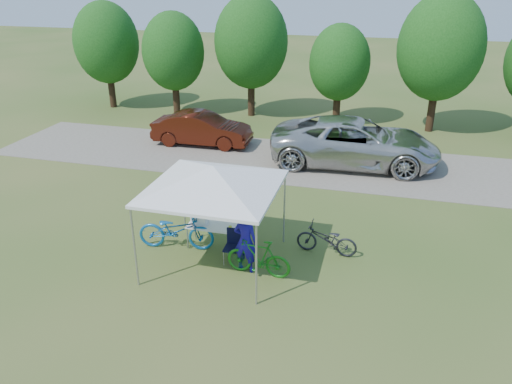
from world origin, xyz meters
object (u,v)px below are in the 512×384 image
Objects in this scene: folding_table at (217,227)px; sedan at (202,129)px; cooler at (200,218)px; minivan at (355,142)px; bike_dark at (327,239)px; cyclist at (245,241)px; folding_chair at (234,243)px; bike_green at (258,257)px; bike_blue at (176,230)px.

sedan reaches higher than folding_table.
minivan is (3.60, 7.54, 0.09)m from cooler.
minivan is at bearing -97.78° from sedan.
cyclist is at bearing -50.78° from bike_dark.
folding_chair is 0.21× the size of sedan.
folding_table is 0.38× the size of sedan.
cooler is at bearing -114.22° from bike_green.
cooler is 0.27× the size of cyclist.
bike_green is at bearing -28.15° from cooler.
folding_chair is 0.43× the size of bike_blue.
sedan is at bearing 113.23° from folding_table.
bike_dark is at bearing 137.97° from bike_green.
folding_chair is 0.93m from bike_green.
sedan is (-5.01, 9.32, 0.22)m from bike_green.
folding_table is 0.54m from cooler.
bike_blue is (-0.57, -0.34, -0.28)m from cooler.
cyclist reaches higher than bike_blue.
cooler is 0.27× the size of bike_green.
bike_blue is 0.32× the size of minivan.
bike_blue reaches higher than bike_green.
minivan is at bearing 64.45° from cooler.
minivan is (3.11, 7.54, 0.30)m from folding_table.
bike_blue reaches higher than cooler.
minivan reaches higher than folding_table.
sedan reaches higher than cooler.
folding_chair is at bearing -105.25° from bike_blue.
cyclist reaches higher than bike_green.
minivan is (0.13, 7.11, 0.49)m from bike_dark.
bike_green is (0.79, -0.50, -0.03)m from folding_chair.
bike_blue is at bearing 149.15° from minivan.
folding_table is at bearing -158.26° from sedan.
bike_green is at bearing -153.23° from sedan.
folding_chair is at bearing -25.29° from cooler.
folding_chair is at bearing -39.44° from folding_table.
bike_dark is (2.31, 0.97, -0.09)m from folding_chair.
folding_table is 0.96× the size of cyclist.
bike_blue is at bearing -149.43° from cooler.
minivan is (4.18, 7.88, 0.37)m from bike_blue.
bike_green is 0.26× the size of minivan.
minivan reaches higher than cooler.
bike_blue is at bearing -10.29° from cyclist.
bike_blue is at bearing -75.48° from bike_dark.
bike_dark is 0.25× the size of minivan.
sedan is (-6.66, 0.73, -0.20)m from minivan.
minivan is (1.65, 8.58, 0.42)m from bike_green.
bike_green reaches higher than folding_table.
folding_table is at bearing 0.00° from cooler.
folding_chair is at bearing -36.70° from cyclist.
bike_dark is at bearing 176.01° from minivan.
cooler is 2.24m from bike_green.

